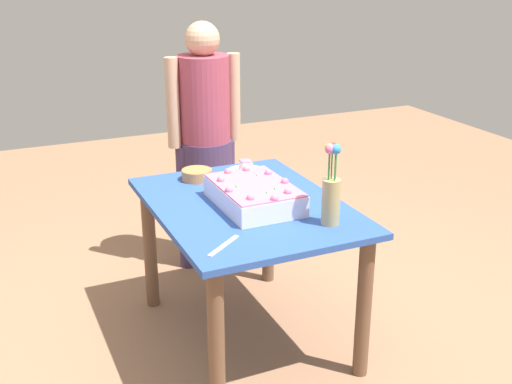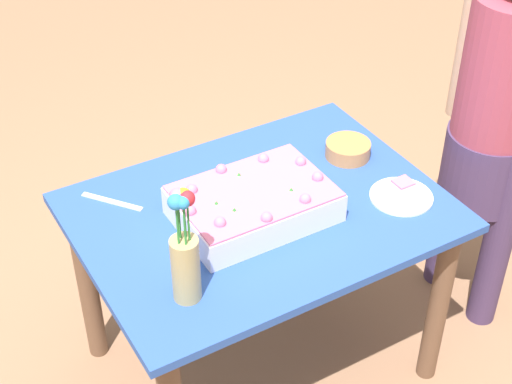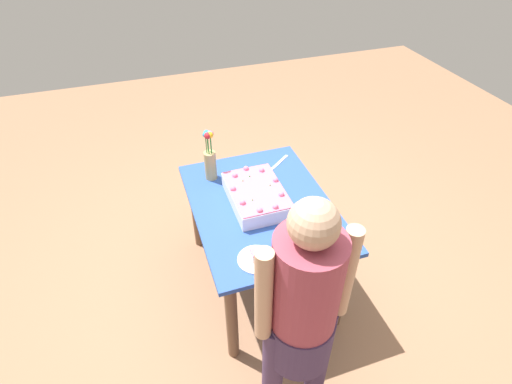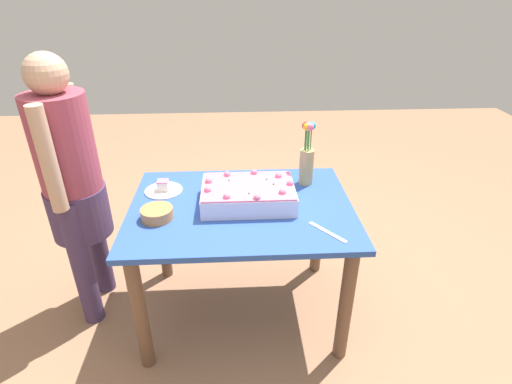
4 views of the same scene
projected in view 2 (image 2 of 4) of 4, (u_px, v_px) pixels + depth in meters
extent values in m
plane|color=#996C4F|center=(260.00, 361.00, 2.95)|extent=(8.00, 8.00, 0.00)
cube|color=#2B50A4|center=(261.00, 213.00, 2.51)|extent=(1.16, 0.86, 0.03)
cylinder|color=brown|center=(323.00, 196.00, 3.18)|extent=(0.07, 0.07, 0.70)
cylinder|color=brown|center=(87.00, 284.00, 2.78)|extent=(0.07, 0.07, 0.70)
cylinder|color=brown|center=(438.00, 305.00, 2.69)|extent=(0.07, 0.07, 0.70)
cube|color=white|center=(254.00, 204.00, 2.45)|extent=(0.48, 0.33, 0.10)
cube|color=pink|center=(254.00, 191.00, 2.41)|extent=(0.47, 0.32, 0.01)
sphere|color=pink|center=(190.00, 211.00, 2.32)|extent=(0.04, 0.04, 0.04)
sphere|color=pink|center=(220.00, 223.00, 2.28)|extent=(0.04, 0.04, 0.04)
sphere|color=pink|center=(267.00, 218.00, 2.30)|extent=(0.04, 0.04, 0.04)
sphere|color=pink|center=(305.00, 199.00, 2.37)|extent=(0.04, 0.04, 0.04)
sphere|color=pink|center=(318.00, 177.00, 2.46)|extent=(0.04, 0.04, 0.04)
sphere|color=pink|center=(301.00, 162.00, 2.52)|extent=(0.04, 0.04, 0.04)
sphere|color=pink|center=(263.00, 159.00, 2.54)|extent=(0.04, 0.04, 0.04)
sphere|color=pink|center=(221.00, 170.00, 2.49)|extent=(0.04, 0.04, 0.04)
sphere|color=pink|center=(192.00, 190.00, 2.41)|extent=(0.04, 0.04, 0.04)
cone|color=#2D8438|center=(234.00, 210.00, 2.33)|extent=(0.02, 0.02, 0.02)
cone|color=#2D8438|center=(239.00, 175.00, 2.47)|extent=(0.02, 0.02, 0.02)
cone|color=#2D8438|center=(216.00, 203.00, 2.36)|extent=(0.02, 0.02, 0.02)
cone|color=#2D8438|center=(291.00, 190.00, 2.41)|extent=(0.02, 0.02, 0.02)
cylinder|color=white|center=(401.00, 197.00, 2.55)|extent=(0.21, 0.21, 0.01)
cube|color=white|center=(402.00, 189.00, 2.53)|extent=(0.06, 0.06, 0.05)
cube|color=pink|center=(403.00, 182.00, 2.52)|extent=(0.06, 0.06, 0.01)
cube|color=silver|center=(112.00, 202.00, 2.53)|extent=(0.15, 0.19, 0.00)
cylinder|color=tan|center=(186.00, 269.00, 2.13)|extent=(0.08, 0.08, 0.21)
cylinder|color=#2D8438|center=(177.00, 223.00, 2.02)|extent=(0.01, 0.01, 0.14)
sphere|color=#2C85CA|center=(176.00, 202.00, 1.98)|extent=(0.04, 0.04, 0.04)
cylinder|color=#2D8438|center=(185.00, 224.00, 2.01)|extent=(0.01, 0.01, 0.14)
sphere|color=#2B86C2|center=(183.00, 203.00, 1.97)|extent=(0.04, 0.04, 0.04)
cylinder|color=#2D8438|center=(188.00, 220.00, 2.03)|extent=(0.01, 0.01, 0.14)
sphere|color=red|center=(187.00, 199.00, 1.99)|extent=(0.04, 0.04, 0.04)
cylinder|color=#2D8438|center=(185.00, 217.00, 2.04)|extent=(0.01, 0.01, 0.14)
sphere|color=yellow|center=(183.00, 196.00, 2.00)|extent=(0.04, 0.04, 0.04)
cylinder|color=#2D8438|center=(179.00, 217.00, 2.04)|extent=(0.01, 0.01, 0.14)
sphere|color=#E16A8C|center=(177.00, 196.00, 2.00)|extent=(0.04, 0.04, 0.04)
cylinder|color=#C27C45|center=(348.00, 149.00, 2.73)|extent=(0.16, 0.16, 0.06)
cylinder|color=#443257|center=(450.00, 204.00, 3.08)|extent=(0.11, 0.11, 0.78)
cylinder|color=#443257|center=(498.00, 242.00, 2.90)|extent=(0.11, 0.11, 0.78)
cylinder|color=#443257|center=(486.00, 165.00, 2.82)|extent=(0.31, 0.31, 0.28)
cylinder|color=#9C3D4E|center=(506.00, 71.00, 2.59)|extent=(0.30, 0.30, 0.52)
cylinder|color=tan|center=(467.00, 48.00, 2.72)|extent=(0.08, 0.08, 0.52)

